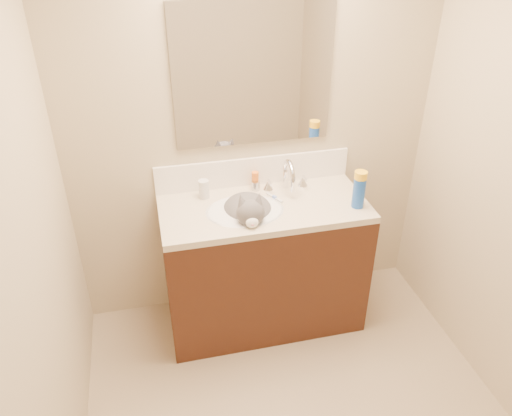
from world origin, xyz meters
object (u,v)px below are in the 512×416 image
vanity_cabinet (264,267)px  amber_bottle (255,180)px  silver_jar (256,186)px  pill_bottle (204,189)px  spray_can (359,192)px  faucet (288,178)px  cat (248,214)px  basin (245,221)px

vanity_cabinet → amber_bottle: size_ratio=11.30×
vanity_cabinet → silver_jar: bearing=91.7°
pill_bottle → silver_jar: size_ratio=1.93×
amber_bottle → spray_can: 0.63m
faucet → cat: bearing=-149.7°
faucet → silver_jar: (-0.19, 0.05, -0.06)m
cat → silver_jar: cat is taller
cat → amber_bottle: size_ratio=4.05×
cat → spray_can: size_ratio=2.25×
pill_bottle → spray_can: size_ratio=0.59×
cat → vanity_cabinet: bearing=20.3°
pill_bottle → silver_jar: 0.32m
faucet → silver_jar: 0.20m
vanity_cabinet → amber_bottle: amber_bottle is taller
basin → silver_jar: size_ratio=7.75×
pill_bottle → amber_bottle: pill_bottle is taller
faucet → spray_can: bearing=-38.9°
spray_can → faucet: bearing=141.1°
vanity_cabinet → spray_can: bearing=-14.6°
vanity_cabinet → spray_can: 0.76m
faucet → cat: 0.34m
vanity_cabinet → cat: cat is taller
vanity_cabinet → basin: basin is taller
vanity_cabinet → faucet: 0.58m
cat → spray_can: 0.64m
amber_bottle → basin: bearing=-115.6°
basin → silver_jar: silver_jar is taller
basin → cat: (0.02, 0.00, 0.04)m
pill_bottle → spray_can: (0.84, -0.31, 0.04)m
amber_bottle → spray_can: size_ratio=0.56×
vanity_cabinet → spray_can: size_ratio=6.27×
cat → amber_bottle: (0.10, 0.24, 0.08)m
cat → pill_bottle: (-0.22, 0.20, 0.08)m
cat → pill_bottle: size_ratio=3.84×
vanity_cabinet → silver_jar: 0.52m
vanity_cabinet → faucet: size_ratio=4.29×
silver_jar → amber_bottle: size_ratio=0.55×
pill_bottle → silver_jar: pill_bottle is taller
vanity_cabinet → cat: 0.44m
basin → amber_bottle: (0.12, 0.25, 0.12)m
basin → spray_can: spray_can is taller
basin → amber_bottle: amber_bottle is taller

